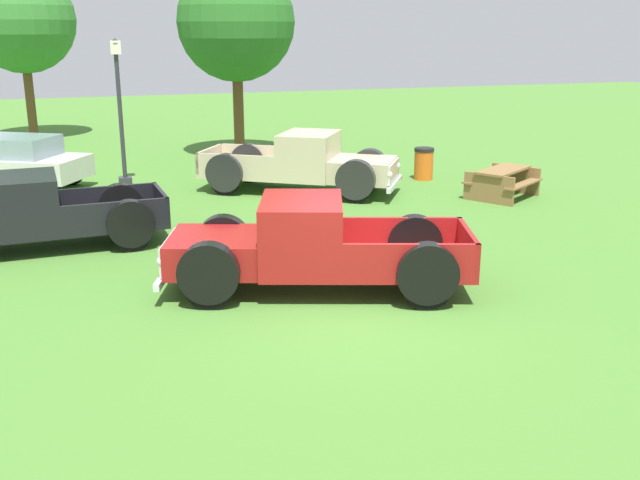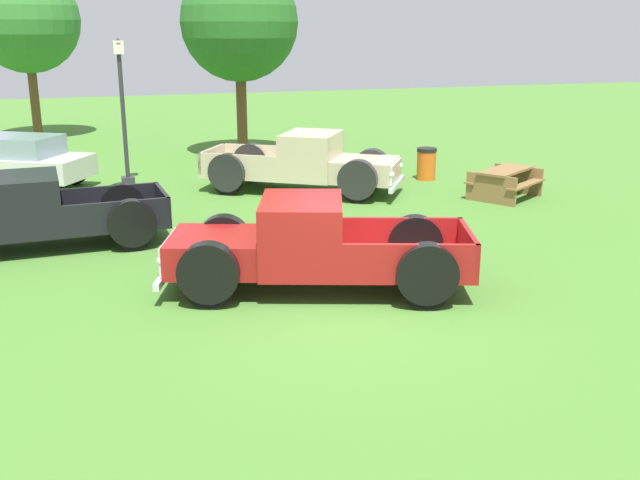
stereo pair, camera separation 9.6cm
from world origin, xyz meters
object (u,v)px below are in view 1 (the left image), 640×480
at_px(pickup_truck_foreground, 298,247).
at_px(pickup_truck_behind_left, 22,215).
at_px(lamp_post_near, 120,110).
at_px(oak_tree_east, 21,20).
at_px(sedan_distant_a, 7,161).
at_px(pickup_truck_behind_right, 311,164).
at_px(trash_can, 424,164).
at_px(picnic_table, 503,179).
at_px(oak_tree_west, 236,22).

height_order(pickup_truck_foreground, pickup_truck_behind_left, pickup_truck_foreground).
bearing_deg(lamp_post_near, pickup_truck_foreground, -77.30).
xyz_separation_m(lamp_post_near, oak_tree_east, (-2.89, 10.86, 2.49)).
bearing_deg(oak_tree_east, pickup_truck_foreground, -76.15).
bearing_deg(sedan_distant_a, pickup_truck_behind_right, -22.17).
bearing_deg(trash_can, pickup_truck_behind_right, -170.10).
relative_size(picnic_table, oak_tree_east, 0.34).
bearing_deg(pickup_truck_foreground, lamp_post_near, 102.70).
xyz_separation_m(pickup_truck_behind_left, oak_tree_west, (6.62, 9.70, 3.81)).
distance_m(lamp_post_near, oak_tree_east, 11.51).
distance_m(pickup_truck_behind_left, oak_tree_east, 17.19).
bearing_deg(pickup_truck_behind_left, oak_tree_east, 91.62).
bearing_deg(pickup_truck_behind_right, oak_tree_west, 95.50).
xyz_separation_m(pickup_truck_behind_right, trash_can, (3.74, 0.65, -0.31)).
bearing_deg(oak_tree_west, pickup_truck_behind_right, -84.50).
xyz_separation_m(picnic_table, oak_tree_east, (-12.37, 15.62, 4.15)).
bearing_deg(sedan_distant_a, trash_can, -12.48).
distance_m(sedan_distant_a, trash_can, 11.97).
bearing_deg(pickup_truck_foreground, pickup_truck_behind_left, 139.23).
relative_size(trash_can, oak_tree_west, 0.14).
xyz_separation_m(pickup_truck_behind_right, sedan_distant_a, (-7.95, 3.24, -0.01)).
relative_size(pickup_truck_foreground, lamp_post_near, 1.36).
xyz_separation_m(pickup_truck_foreground, pickup_truck_behind_left, (-4.64, 4.00, -0.03)).
bearing_deg(pickup_truck_behind_right, pickup_truck_behind_left, -155.33).
bearing_deg(lamp_post_near, pickup_truck_behind_left, -112.33).
distance_m(lamp_post_near, picnic_table, 10.73).
distance_m(trash_can, oak_tree_east, 17.64).
bearing_deg(sedan_distant_a, oak_tree_east, 88.62).
bearing_deg(trash_can, oak_tree_west, 127.22).
bearing_deg(trash_can, picnic_table, -72.01).
xyz_separation_m(pickup_truck_behind_left, trash_can, (10.97, 3.97, -0.26)).
distance_m(pickup_truck_behind_right, lamp_post_near, 5.62).
bearing_deg(pickup_truck_foreground, oak_tree_west, 81.80).
relative_size(picnic_table, trash_can, 2.43).
height_order(pickup_truck_behind_left, pickup_truck_behind_right, pickup_truck_behind_right).
xyz_separation_m(sedan_distant_a, trash_can, (11.68, -2.59, -0.30)).
xyz_separation_m(pickup_truck_foreground, trash_can, (6.33, 7.97, -0.29)).
height_order(pickup_truck_foreground, trash_can, pickup_truck_foreground).
distance_m(lamp_post_near, oak_tree_west, 6.16).
distance_m(pickup_truck_behind_left, oak_tree_west, 12.34).
bearing_deg(sedan_distant_a, pickup_truck_foreground, -63.10).
relative_size(pickup_truck_behind_left, pickup_truck_behind_right, 0.93).
bearing_deg(lamp_post_near, oak_tree_west, 42.30).
xyz_separation_m(picnic_table, oak_tree_west, (-5.28, 8.58, 4.05)).
relative_size(pickup_truck_foreground, picnic_table, 2.41).
height_order(pickup_truck_foreground, pickup_truck_behind_right, pickup_truck_behind_right).
bearing_deg(pickup_truck_foreground, picnic_table, 35.23).
xyz_separation_m(pickup_truck_behind_left, pickup_truck_behind_right, (7.23, 3.32, 0.05)).
xyz_separation_m(pickup_truck_behind_left, lamp_post_near, (2.41, 5.88, 1.42)).
bearing_deg(pickup_truck_behind_right, pickup_truck_foreground, -109.47).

